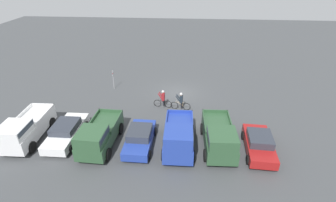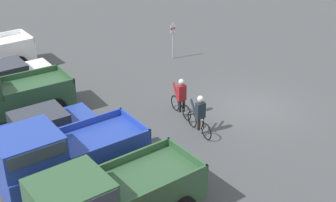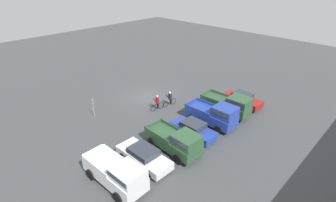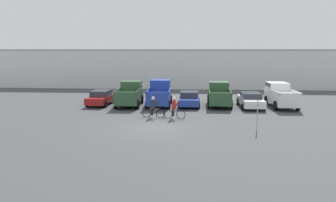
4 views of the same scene
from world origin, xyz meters
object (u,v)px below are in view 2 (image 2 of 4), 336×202
pickup_truck_0 (107,198)px  fire_lane_sign (173,37)px  sedan_1 (40,129)px  sedan_2 (2,78)px  cyclist_1 (200,114)px  cyclist_0 (181,97)px  pickup_truck_2 (0,96)px  pickup_truck_1 (60,155)px

pickup_truck_0 → fire_lane_sign: pickup_truck_0 is taller
sedan_1 → fire_lane_sign: (4.43, -9.36, 0.56)m
sedan_1 → sedan_2: bearing=-3.2°
cyclist_1 → pickup_truck_0: bearing=116.8°
cyclist_0 → fire_lane_sign: fire_lane_sign is taller
sedan_2 → cyclist_0: (-6.70, -5.53, 0.16)m
sedan_2 → cyclist_1: cyclist_1 is taller
pickup_truck_2 → fire_lane_sign: (1.62, -9.93, 0.12)m
sedan_1 → pickup_truck_2: 2.91m
pickup_truck_0 → cyclist_0: pickup_truck_0 is taller
pickup_truck_1 → sedan_2: bearing=-4.5°
cyclist_0 → fire_lane_sign: bearing=-32.4°
pickup_truck_2 → sedan_2: pickup_truck_2 is taller
sedan_2 → cyclist_0: cyclist_0 is taller
cyclist_1 → pickup_truck_2: bearing=47.8°
sedan_1 → sedan_2: (5.60, -0.32, -0.00)m
pickup_truck_1 → sedan_1: (2.81, -0.35, -0.50)m
pickup_truck_0 → pickup_truck_2: (8.43, 0.45, -0.03)m
pickup_truck_0 → cyclist_0: 7.48m
pickup_truck_1 → sedan_1: pickup_truck_1 is taller
pickup_truck_0 → cyclist_1: (2.87, -5.68, -0.31)m
sedan_1 → cyclist_0: 5.95m
cyclist_1 → sedan_1: bearing=63.7°
sedan_1 → cyclist_0: cyclist_0 is taller
sedan_1 → cyclist_0: bearing=-100.7°
pickup_truck_0 → cyclist_0: bearing=-52.9°
pickup_truck_1 → cyclist_0: pickup_truck_1 is taller
pickup_truck_0 → cyclist_1: 6.37m
sedan_2 → fire_lane_sign: fire_lane_sign is taller
pickup_truck_1 → cyclist_1: pickup_truck_1 is taller
pickup_truck_0 → sedan_1: bearing=-1.2°
pickup_truck_0 → cyclist_1: size_ratio=2.85×
sedan_2 → cyclist_0: 8.69m
pickup_truck_1 → fire_lane_sign: 12.11m
cyclist_0 → fire_lane_sign: (5.53, -3.52, 0.40)m
pickup_truck_2 → cyclist_1: bearing=-132.2°
sedan_1 → sedan_2: 5.61m
pickup_truck_2 → sedan_2: (2.78, -0.89, -0.44)m
cyclist_1 → fire_lane_sign: 8.13m
pickup_truck_2 → pickup_truck_1: bearing=-177.7°
pickup_truck_0 → pickup_truck_1: pickup_truck_1 is taller
pickup_truck_1 → sedan_1: 2.87m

